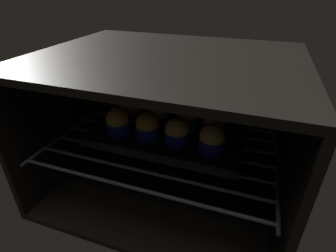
# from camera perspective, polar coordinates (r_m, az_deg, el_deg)

# --- Properties ---
(oven_cavity) EXTENTS (0.59, 0.47, 0.37)m
(oven_cavity) POSITION_cam_1_polar(r_m,az_deg,el_deg) (0.70, 0.86, 1.07)
(oven_cavity) COLOR black
(oven_cavity) RESTS_ON ground
(oven_rack) EXTENTS (0.55, 0.42, 0.01)m
(oven_rack) POSITION_cam_1_polar(r_m,az_deg,el_deg) (0.68, -0.31, -3.05)
(oven_rack) COLOR #4C494C
(oven_rack) RESTS_ON oven_cavity
(baking_tray) EXTENTS (0.38, 0.23, 0.02)m
(baking_tray) POSITION_cam_1_polar(r_m,az_deg,el_deg) (0.68, 0.00, -1.81)
(baking_tray) COLOR black
(baking_tray) RESTS_ON oven_rack
(muffin_row0_col0) EXTENTS (0.06, 0.06, 0.07)m
(muffin_row0_col0) POSITION_cam_1_polar(r_m,az_deg,el_deg) (0.68, -10.83, 0.88)
(muffin_row0_col0) COLOR #1928B7
(muffin_row0_col0) RESTS_ON baking_tray
(muffin_row0_col1) EXTENTS (0.06, 0.06, 0.07)m
(muffin_row0_col1) POSITION_cam_1_polar(r_m,az_deg,el_deg) (0.65, -4.52, -0.13)
(muffin_row0_col1) COLOR #1928B7
(muffin_row0_col1) RESTS_ON baking_tray
(muffin_row0_col2) EXTENTS (0.06, 0.06, 0.07)m
(muffin_row0_col2) POSITION_cam_1_polar(r_m,az_deg,el_deg) (0.62, 1.90, -1.32)
(muffin_row0_col2) COLOR #1928B7
(muffin_row0_col2) RESTS_ON baking_tray
(muffin_row0_col3) EXTENTS (0.06, 0.06, 0.07)m
(muffin_row0_col3) POSITION_cam_1_polar(r_m,az_deg,el_deg) (0.60, 9.50, -2.83)
(muffin_row0_col3) COLOR #1928B7
(muffin_row0_col3) RESTS_ON baking_tray
(muffin_row1_col0) EXTENTS (0.06, 0.06, 0.08)m
(muffin_row1_col0) POSITION_cam_1_polar(r_m,az_deg,el_deg) (0.74, -7.85, 4.01)
(muffin_row1_col0) COLOR #7A238C
(muffin_row1_col0) RESTS_ON baking_tray
(muffin_row1_col1) EXTENTS (0.06, 0.06, 0.07)m
(muffin_row1_col1) POSITION_cam_1_polar(r_m,az_deg,el_deg) (0.71, -1.97, 2.85)
(muffin_row1_col1) COLOR #1928B7
(muffin_row1_col1) RESTS_ON baking_tray
(muffin_row1_col2) EXTENTS (0.06, 0.06, 0.07)m
(muffin_row1_col2) POSITION_cam_1_polar(r_m,az_deg,el_deg) (0.69, 4.25, 2.05)
(muffin_row1_col2) COLOR #0C8C84
(muffin_row1_col2) RESTS_ON baking_tray
(muffin_row1_col3) EXTENTS (0.06, 0.06, 0.07)m
(muffin_row1_col3) POSITION_cam_1_polar(r_m,az_deg,el_deg) (0.67, 10.27, 0.97)
(muffin_row1_col3) COLOR #1928B7
(muffin_row1_col3) RESTS_ON baking_tray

